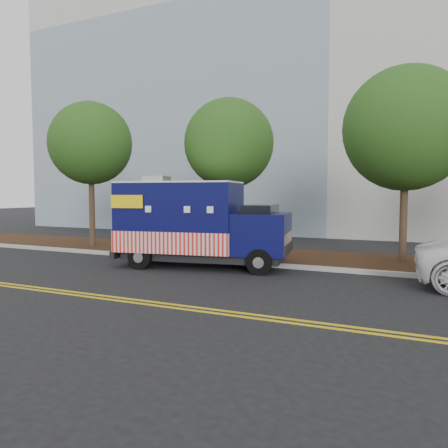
% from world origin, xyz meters
% --- Properties ---
extents(ground, '(120.00, 120.00, 0.00)m').
position_xyz_m(ground, '(0.00, 0.00, 0.00)').
color(ground, black).
rests_on(ground, ground).
extents(curb, '(120.00, 0.18, 0.15)m').
position_xyz_m(curb, '(0.00, 1.40, 0.07)').
color(curb, '#9E9E99').
rests_on(curb, ground).
extents(mulch_strip, '(120.00, 4.00, 0.15)m').
position_xyz_m(mulch_strip, '(0.00, 3.50, 0.07)').
color(mulch_strip, black).
rests_on(mulch_strip, ground).
extents(centerline_near, '(120.00, 0.10, 0.01)m').
position_xyz_m(centerline_near, '(0.00, -4.45, 0.01)').
color(centerline_near, gold).
rests_on(centerline_near, ground).
extents(centerline_far, '(120.00, 0.10, 0.01)m').
position_xyz_m(centerline_far, '(0.00, -4.70, 0.01)').
color(centerline_far, gold).
rests_on(centerline_far, ground).
extents(office_building, '(46.00, 20.00, 30.40)m').
position_xyz_m(office_building, '(2.00, 22.00, 15.20)').
color(office_building, silver).
rests_on(office_building, ground).
extents(tree_a, '(3.75, 3.75, 6.73)m').
position_xyz_m(tree_a, '(-6.84, 2.73, 4.83)').
color(tree_a, '#38281C').
rests_on(tree_a, ground).
extents(tree_b, '(3.68, 3.68, 6.46)m').
position_xyz_m(tree_b, '(-0.28, 3.57, 4.60)').
color(tree_b, '#38281C').
rests_on(tree_b, ground).
extents(tree_c, '(4.32, 4.32, 6.96)m').
position_xyz_m(tree_c, '(6.44, 3.65, 4.79)').
color(tree_c, '#38281C').
rests_on(tree_c, ground).
extents(sign_post, '(0.06, 0.06, 2.40)m').
position_xyz_m(sign_post, '(-4.24, 1.79, 1.20)').
color(sign_post, '#473828').
rests_on(sign_post, ground).
extents(food_truck, '(6.30, 3.20, 3.18)m').
position_xyz_m(food_truck, '(-0.17, 0.42, 1.44)').
color(food_truck, black).
rests_on(food_truck, ground).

